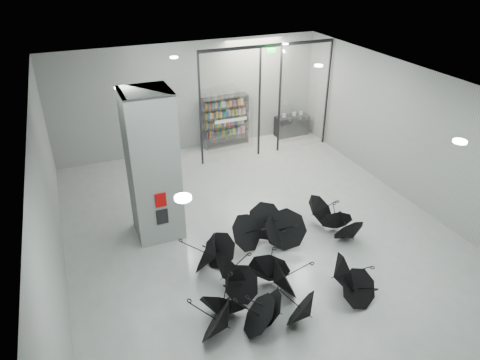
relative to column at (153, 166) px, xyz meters
name	(u,v)px	position (x,y,z in m)	size (l,w,h in m)	color
room	(277,151)	(2.50, -2.00, 0.84)	(14.00, 14.02, 4.01)	gray
column	(153,166)	(0.00, 0.00, 0.00)	(1.20, 1.20, 4.00)	slate
fire_cabinet	(161,200)	(0.00, -0.62, -0.65)	(0.28, 0.04, 0.38)	#A50A07
info_panel	(162,217)	(0.00, -0.62, -1.15)	(0.30, 0.03, 0.42)	black
exit_sign	(271,51)	(4.90, 3.30, 1.82)	(0.30, 0.06, 0.15)	#0CE533
glass_partition	(267,97)	(4.89, 3.50, 0.18)	(5.06, 0.08, 4.00)	silver
bookshelf	(225,121)	(3.75, 4.75, -1.02)	(1.78, 0.36, 1.96)	black
shop_counter	(291,125)	(6.61, 4.65, -1.59)	(1.36, 0.54, 0.81)	black
umbrella_cluster	(273,266)	(2.06, -2.85, -1.69)	(5.37, 4.61, 1.30)	black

